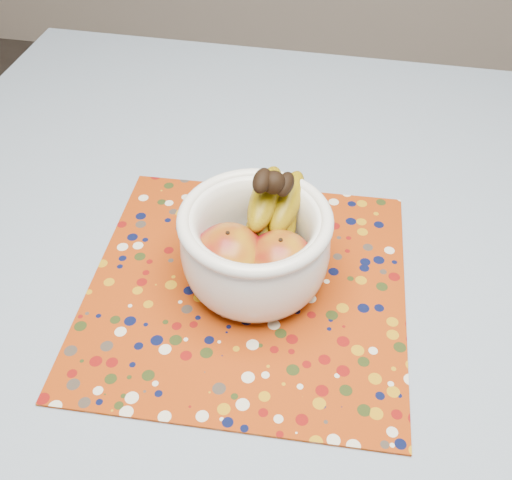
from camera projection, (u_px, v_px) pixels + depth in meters
table at (301, 341)px, 0.82m from camera, size 1.20×1.20×0.75m
tablecloth at (304, 303)px, 0.76m from camera, size 1.32×1.32×0.01m
placemat at (247, 287)px, 0.77m from camera, size 0.42×0.42×0.00m
fruit_bowl at (260, 240)px, 0.74m from camera, size 0.19×0.20×0.16m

